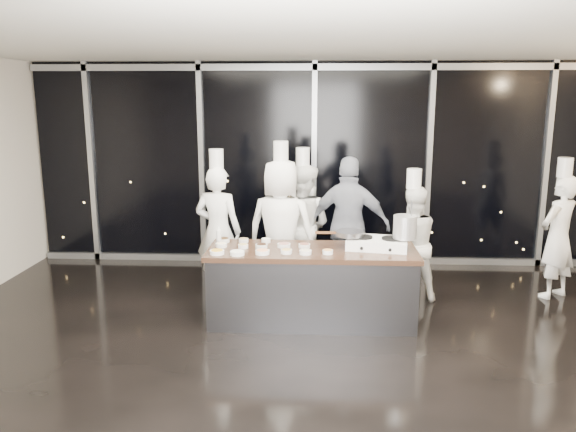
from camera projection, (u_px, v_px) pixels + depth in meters
The scene contains 15 objects.
ground at pixel (310, 354), 5.90m from camera, with size 9.00×9.00×0.00m, color black.
room_shell at pixel (331, 140), 5.43m from camera, with size 9.02×7.02×3.21m.
window_wall at pixel (314, 165), 8.92m from camera, with size 8.90×0.11×3.20m.
demo_counter at pixel (312, 285), 6.69m from camera, with size 2.46×0.86×0.90m.
stove at pixel (377, 243), 6.62m from camera, with size 0.76×0.54×0.14m.
frying_pan at pixel (349, 233), 6.66m from camera, with size 0.60×0.38×0.06m.
stock_pot at pixel (405, 227), 6.51m from camera, with size 0.27×0.27×0.27m, color silver.
prep_bowls at pixel (260, 247), 6.57m from camera, with size 1.41×0.74×0.05m.
squeeze_bottle at pixel (219, 235), 6.83m from camera, with size 0.06×0.06×0.22m.
chef_far_left at pixel (218, 230), 7.57m from camera, with size 0.71×0.55×1.99m.
chef_left at pixel (281, 229), 7.41m from camera, with size 1.02×0.77×2.10m.
chef_center at pixel (302, 225), 7.93m from camera, with size 1.03×0.93×1.97m.
guest at pixel (349, 225), 7.64m from camera, with size 1.17×0.66×1.88m.
chef_right at pixel (411, 243), 7.36m from camera, with size 0.84×0.72×1.76m.
chef_side at pixel (558, 236), 7.44m from camera, with size 0.72×0.67×1.89m.
Camera 1 is at (0.05, -5.47, 2.65)m, focal length 35.00 mm.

